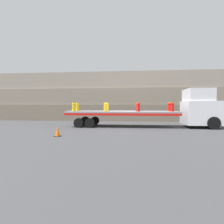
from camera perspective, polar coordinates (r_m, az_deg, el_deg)
ground_plane at (r=15.63m, az=3.23°, el=-4.76°), size 120.00×120.00×0.00m
rock_cliff at (r=22.25m, az=4.00°, el=4.98°), size 60.00×3.30×5.96m
truck_cab at (r=16.66m, az=27.21°, el=0.99°), size 2.79×2.66×3.27m
flatbed_trailer at (r=15.56m, az=1.25°, el=-0.56°), size 9.64×2.55×1.38m
fire_hydrant_yellow_near_0 at (r=15.74m, az=-12.39°, el=1.61°), size 0.35×0.51×0.75m
fire_hydrant_yellow_far_0 at (r=16.77m, az=-11.24°, el=1.65°), size 0.35×0.51×0.75m
fire_hydrant_yellow_near_1 at (r=15.10m, az=-2.18°, el=1.64°), size 0.35×0.51×0.75m
fire_hydrant_yellow_far_1 at (r=16.17m, az=-1.66°, el=1.67°), size 0.35×0.51×0.75m
fire_hydrant_red_near_2 at (r=14.98m, az=8.54°, el=1.61°), size 0.35×0.51×0.75m
fire_hydrant_red_far_2 at (r=16.05m, az=8.35°, el=1.65°), size 0.35×0.51×0.75m
fire_hydrant_red_near_3 at (r=15.38m, az=19.08°, el=1.53°), size 0.35×0.51×0.75m
fire_hydrant_red_far_3 at (r=16.43m, az=18.21°, el=1.57°), size 0.35×0.51×0.75m
cargo_strap_rear at (r=16.25m, az=-11.81°, el=3.03°), size 0.05×2.65×0.01m
cargo_strap_middle at (r=15.64m, az=-1.91°, el=3.11°), size 0.05×2.65×0.01m
cargo_strap_front at (r=15.90m, az=18.65°, el=2.98°), size 0.05×2.65×0.01m
traffic_cone at (r=11.14m, az=-17.34°, el=-5.93°), size 0.37×0.37×0.68m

